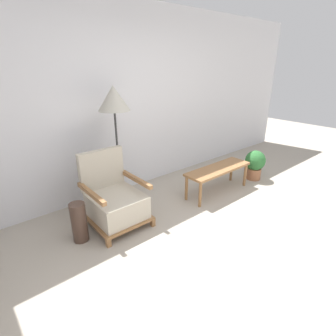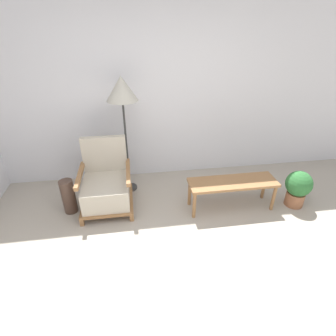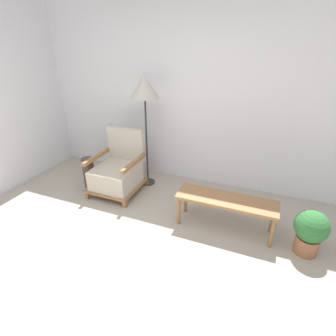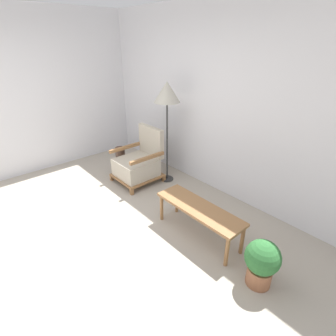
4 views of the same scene
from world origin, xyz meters
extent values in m
plane|color=#A89E8E|center=(0.00, 0.00, 0.00)|extent=(14.00, 14.00, 0.00)
cube|color=silver|center=(0.00, 2.37, 1.35)|extent=(8.00, 0.06, 2.70)
cube|color=silver|center=(-2.35, 0.50, 1.35)|extent=(0.06, 8.00, 2.70)
cube|color=olive|center=(-1.09, 1.21, 0.05)|extent=(0.05, 0.05, 0.09)
cube|color=olive|center=(-0.48, 1.21, 0.05)|extent=(0.05, 0.05, 0.09)
cube|color=olive|center=(-1.09, 1.86, 0.05)|extent=(0.05, 0.05, 0.09)
cube|color=olive|center=(-0.48, 1.86, 0.05)|extent=(0.05, 0.05, 0.09)
cube|color=olive|center=(-0.78, 1.53, 0.11)|extent=(0.66, 0.71, 0.03)
cube|color=#BCB29E|center=(-0.78, 1.51, 0.26)|extent=(0.58, 0.61, 0.28)
cube|color=#BCB29E|center=(-0.78, 1.85, 0.65)|extent=(0.58, 0.08, 0.49)
cube|color=olive|center=(-1.08, 1.53, 0.53)|extent=(0.05, 0.65, 0.05)
cube|color=olive|center=(-0.48, 1.53, 0.53)|extent=(0.05, 0.65, 0.05)
cylinder|color=#2D2D2D|center=(-0.48, 1.94, 0.01)|extent=(0.21, 0.21, 0.03)
cylinder|color=#2D2D2D|center=(-0.48, 1.94, 0.68)|extent=(0.03, 0.03, 1.30)
cone|color=#B2AD9E|center=(-0.48, 1.94, 1.48)|extent=(0.40, 0.40, 0.31)
cube|color=olive|center=(0.85, 1.29, 0.39)|extent=(1.14, 0.35, 0.04)
cylinder|color=olive|center=(0.31, 1.15, 0.19)|extent=(0.04, 0.04, 0.37)
cylinder|color=olive|center=(1.38, 1.15, 0.19)|extent=(0.04, 0.04, 0.37)
cylinder|color=olive|center=(0.31, 1.43, 0.19)|extent=(0.04, 0.04, 0.37)
cylinder|color=olive|center=(1.38, 1.43, 0.19)|extent=(0.04, 0.04, 0.37)
cylinder|color=#473328|center=(-1.27, 1.52, 0.23)|extent=(0.17, 0.17, 0.47)
cylinder|color=#935B3D|center=(1.73, 1.21, 0.10)|extent=(0.24, 0.24, 0.20)
sphere|color=#2D6B33|center=(1.73, 1.21, 0.34)|extent=(0.34, 0.34, 0.34)
camera|label=1|loc=(-2.11, -1.02, 1.89)|focal=28.00mm
camera|label=2|loc=(-0.40, -1.39, 2.23)|focal=28.00mm
camera|label=3|loc=(1.17, -1.31, 2.05)|focal=28.00mm
camera|label=4|loc=(2.53, -0.67, 2.18)|focal=28.00mm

